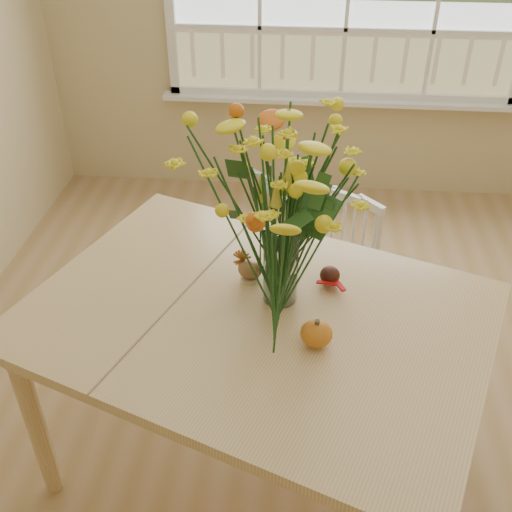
{
  "coord_description": "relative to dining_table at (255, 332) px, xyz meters",
  "views": [
    {
      "loc": [
        -0.2,
        -1.77,
        2.16
      ],
      "look_at": [
        -0.35,
        -0.19,
        1.04
      ],
      "focal_mm": 42.0,
      "sensor_mm": 36.0,
      "label": 1
    }
  ],
  "objects": [
    {
      "name": "dining_table",
      "position": [
        0.0,
        0.0,
        0.0
      ],
      "size": [
        1.83,
        1.57,
        0.82
      ],
      "rotation": [
        0.0,
        0.0,
        -0.36
      ],
      "color": "tan",
      "rests_on": "floor"
    },
    {
      "name": "dark_gourd",
      "position": [
        0.25,
        0.19,
        0.13
      ],
      "size": [
        0.13,
        0.13,
        0.07
      ],
      "color": "#38160F",
      "rests_on": "dining_table"
    },
    {
      "name": "flower_vase",
      "position": [
        0.08,
        0.08,
        0.5
      ],
      "size": [
        0.56,
        0.56,
        0.67
      ],
      "color": "white",
      "rests_on": "dining_table"
    },
    {
      "name": "pumpkin",
      "position": [
        0.21,
        -0.14,
        0.13
      ],
      "size": [
        0.1,
        0.1,
        0.08
      ],
      "primitive_type": "ellipsoid",
      "color": "#C15B16",
      "rests_on": "dining_table"
    },
    {
      "name": "windsor_chair",
      "position": [
        0.29,
        0.73,
        -0.26
      ],
      "size": [
        0.52,
        0.52,
        0.84
      ],
      "rotation": [
        0.0,
        0.0,
        -0.53
      ],
      "color": "white",
      "rests_on": "floor"
    },
    {
      "name": "turkey_figurine",
      "position": [
        -0.04,
        0.18,
        0.14
      ],
      "size": [
        0.1,
        0.08,
        0.11
      ],
      "rotation": [
        0.0,
        0.0,
        -0.18
      ],
      "color": "#CCB78C",
      "rests_on": "dining_table"
    },
    {
      "name": "floor",
      "position": [
        0.35,
        0.21,
        -0.74
      ],
      "size": [
        4.0,
        4.5,
        0.01
      ],
      "primitive_type": "cube",
      "color": "#A98552",
      "rests_on": "ground"
    }
  ]
}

